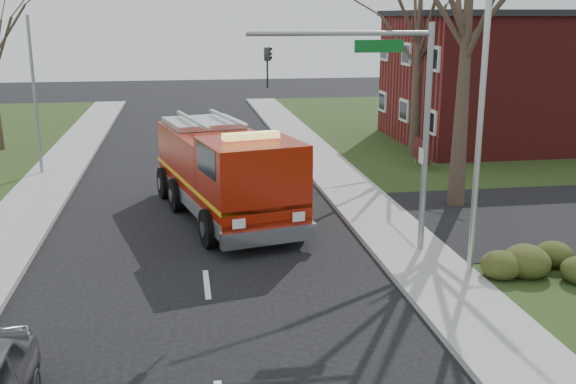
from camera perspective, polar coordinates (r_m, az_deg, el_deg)
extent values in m
plane|color=black|center=(18.30, -6.89, -7.79)|extent=(120.00, 120.00, 0.00)
cube|color=gray|center=(19.45, 11.78, -6.38)|extent=(2.40, 80.00, 0.15)
cube|color=maroon|center=(40.14, 20.29, 8.85)|extent=(15.00, 10.00, 7.00)
cube|color=black|center=(39.99, 20.76, 13.97)|extent=(15.40, 10.40, 0.30)
cube|color=silver|center=(37.23, 9.81, 6.82)|extent=(0.12, 1.40, 1.20)
cube|color=#471210|center=(31.98, 11.25, 3.48)|extent=(0.12, 2.00, 1.00)
cylinder|color=gray|center=(31.34, 11.71, 2.39)|extent=(0.08, 0.08, 0.90)
cylinder|color=gray|center=(32.81, 10.73, 2.98)|extent=(0.08, 0.08, 0.90)
ellipsoid|color=#2A3212|center=(19.60, 20.61, -5.30)|extent=(2.80, 2.00, 0.90)
cone|color=#3C2B23|center=(25.02, 14.83, 12.01)|extent=(0.64, 0.64, 12.00)
cone|color=#3C2B23|center=(33.97, 10.96, 11.54)|extent=(0.56, 0.56, 10.50)
cylinder|color=gray|center=(20.02, 11.58, 4.14)|extent=(0.18, 0.18, 6.80)
cylinder|color=gray|center=(18.94, 4.48, 13.24)|extent=(5.20, 0.14, 0.14)
cube|color=#0C591E|center=(19.23, 7.72, 12.14)|extent=(1.40, 0.06, 0.35)
imported|color=black|center=(18.59, -1.69, 12.18)|extent=(0.22, 0.18, 1.10)
cylinder|color=#B7BABF|center=(18.34, 15.94, 5.46)|extent=(0.16, 0.16, 8.40)
cylinder|color=gray|center=(31.74, -20.64, 7.50)|extent=(0.14, 0.14, 7.00)
cube|color=maroon|center=(25.07, -6.30, 2.54)|extent=(4.15, 6.29, 2.34)
cube|color=maroon|center=(21.10, -3.09, 0.76)|extent=(3.48, 3.48, 2.67)
cube|color=#B7BABF|center=(24.04, -5.34, -0.28)|extent=(4.83, 9.11, 0.50)
cube|color=#E5B20C|center=(23.89, -5.38, 1.14)|extent=(4.84, 9.12, 0.13)
cube|color=black|center=(19.79, -1.95, 2.32)|extent=(2.55, 0.70, 0.95)
cube|color=#E5D866|center=(20.79, -3.15, 4.78)|extent=(1.82, 0.79, 0.20)
cylinder|color=black|center=(20.93, -6.68, -3.08)|extent=(0.66, 1.28, 1.22)
cylinder|color=black|center=(21.84, 0.63, -2.21)|extent=(0.66, 1.28, 1.22)
cylinder|color=black|center=(26.88, -10.39, 0.78)|extent=(0.66, 1.28, 1.22)
cylinder|color=black|center=(27.59, -4.51, 1.34)|extent=(0.66, 1.28, 1.22)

